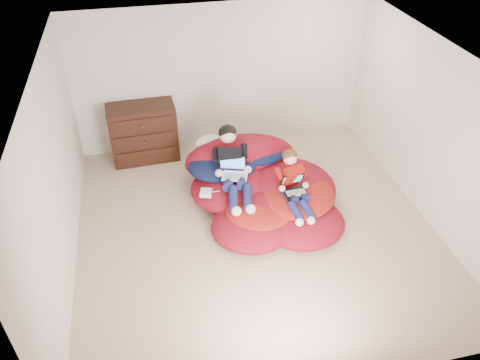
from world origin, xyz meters
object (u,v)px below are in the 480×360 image
object	(u,v)px
younger_boy	(294,181)
laptop_white	(234,170)
older_boy	(232,163)
laptop_black	(294,187)
beanbag_pile	(262,189)
dresser	(144,133)

from	to	relation	value
younger_boy	laptop_white	bearing A→B (deg)	151.65
older_boy	laptop_black	world-z (taller)	older_boy
younger_boy	laptop_white	xyz separation A→B (m)	(-0.78, 0.42, 0.02)
beanbag_pile	older_boy	distance (m)	0.64
younger_boy	older_boy	bearing A→B (deg)	146.18
dresser	laptop_black	distance (m)	2.88
laptop_black	younger_boy	bearing A→B (deg)	90.00
older_boy	laptop_white	distance (m)	0.12
beanbag_pile	older_boy	xyz separation A→B (m)	(-0.43, 0.14, 0.45)
younger_boy	laptop_black	world-z (taller)	younger_boy
beanbag_pile	laptop_white	distance (m)	0.58
laptop_black	dresser	bearing A→B (deg)	134.09
dresser	laptop_black	bearing A→B (deg)	-45.91
younger_boy	dresser	bearing A→B (deg)	134.61
dresser	beanbag_pile	world-z (taller)	dresser
laptop_black	laptop_white	bearing A→B (deg)	149.55
older_boy	laptop_black	size ratio (longest dim) A/B	3.74
beanbag_pile	laptop_white	size ratio (longest dim) A/B	5.44
beanbag_pile	younger_boy	size ratio (longest dim) A/B	2.39
laptop_white	beanbag_pile	bearing A→B (deg)	-5.74
older_boy	laptop_white	xyz separation A→B (m)	(0.00, -0.10, -0.06)
laptop_white	younger_boy	bearing A→B (deg)	-28.35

